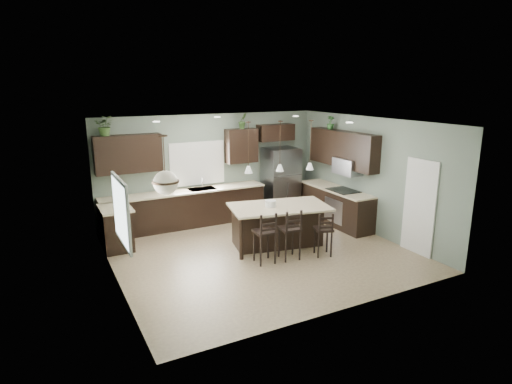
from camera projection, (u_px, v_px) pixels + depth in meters
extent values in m
plane|color=#9E8466|center=(260.00, 252.00, 9.26)|extent=(6.00, 6.00, 0.00)
cube|color=white|center=(419.00, 207.00, 9.01)|extent=(0.04, 0.82, 2.04)
cube|color=white|center=(197.00, 163.00, 11.05)|extent=(1.35, 0.02, 1.00)
cube|color=white|center=(120.00, 212.00, 6.85)|extent=(0.02, 1.10, 1.00)
cube|color=black|center=(116.00, 229.00, 9.40)|extent=(0.60, 0.90, 0.90)
cube|color=beige|center=(115.00, 208.00, 9.29)|extent=(0.66, 0.96, 0.04)
cube|color=black|center=(186.00, 209.00, 10.87)|extent=(4.20, 0.60, 0.90)
cube|color=beige|center=(185.00, 191.00, 10.74)|extent=(4.20, 0.66, 0.04)
cube|color=gray|center=(202.00, 189.00, 10.94)|extent=(0.70, 0.45, 0.01)
cylinder|color=silver|center=(202.00, 184.00, 10.88)|extent=(0.02, 0.02, 0.28)
cube|color=black|center=(128.00, 154.00, 10.03)|extent=(1.55, 0.34, 0.90)
cube|color=black|center=(241.00, 146.00, 11.36)|extent=(0.85, 0.34, 0.90)
cube|color=black|center=(276.00, 132.00, 11.75)|extent=(1.05, 0.34, 0.45)
cube|color=black|center=(336.00, 207.00, 11.11)|extent=(0.60, 2.35, 0.90)
cube|color=beige|center=(336.00, 189.00, 10.99)|extent=(0.66, 2.35, 0.04)
cube|color=black|center=(343.00, 190.00, 10.74)|extent=(0.58, 0.75, 0.02)
cube|color=gray|center=(333.00, 211.00, 10.74)|extent=(0.01, 0.72, 0.60)
cube|color=black|center=(343.00, 149.00, 10.80)|extent=(0.34, 2.35, 0.90)
cube|color=gray|center=(348.00, 166.00, 10.64)|extent=(0.40, 0.75, 0.40)
cube|color=gray|center=(281.00, 181.00, 11.87)|extent=(0.90, 0.74, 1.85)
cube|color=black|center=(279.00, 226.00, 9.56)|extent=(2.35, 1.63, 0.92)
cylinder|color=silver|center=(271.00, 204.00, 9.38)|extent=(0.24, 0.24, 0.14)
cube|color=black|center=(265.00, 237.00, 8.61)|extent=(0.42, 0.42, 1.08)
cube|color=black|center=(290.00, 234.00, 8.80)|extent=(0.44, 0.44, 1.09)
cube|color=black|center=(323.00, 234.00, 8.99)|extent=(0.45, 0.45, 0.96)
imported|color=#335224|center=(105.00, 126.00, 9.63)|extent=(0.50, 0.46, 0.46)
imported|color=#335324|center=(243.00, 121.00, 11.18)|extent=(0.26, 0.22, 0.42)
imported|color=#2A5826|center=(331.00, 123.00, 11.08)|extent=(0.23, 0.23, 0.35)
plane|color=slate|center=(212.00, 168.00, 11.28)|extent=(6.00, 0.00, 6.00)
plane|color=slate|center=(345.00, 228.00, 6.55)|extent=(6.00, 0.00, 6.00)
plane|color=slate|center=(112.00, 208.00, 7.57)|extent=(0.00, 5.50, 5.50)
plane|color=slate|center=(371.00, 176.00, 10.26)|extent=(0.00, 5.50, 5.50)
plane|color=white|center=(261.00, 122.00, 8.57)|extent=(6.00, 6.00, 0.00)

